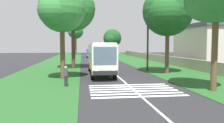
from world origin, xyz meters
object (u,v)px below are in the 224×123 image
Objects in this scene: coach_bus at (100,56)px; utility_pole at (148,37)px; roadside_tree_left_0 at (75,32)px; roadside_tree_left_2 at (61,10)px; trailing_minibus_0 at (90,52)px; roadside_tree_left_1 at (72,10)px; roadside_tree_right_2 at (166,13)px; pedestrian at (66,76)px; trailing_car_1 at (106,57)px; trailing_car_0 at (110,59)px; roadside_tree_right_1 at (112,39)px; roadside_building at (206,45)px.

utility_pole is at bearing -69.24° from coach_bus.
roadside_tree_left_2 is (-59.96, -0.25, -1.36)m from roadside_tree_left_0.
roadside_tree_left_1 is (-29.72, 3.76, 7.03)m from trailing_minibus_0.
coach_bus is at bearing 89.20° from roadside_tree_right_2.
roadside_tree_left_2 is 12.44m from utility_pole.
roadside_tree_right_2 is at bearing -75.13° from roadside_tree_left_2.
trailing_minibus_0 reaches higher than pedestrian.
utility_pole is at bearing -169.52° from trailing_minibus_0.
roadside_tree_left_1 is at bearing 27.27° from coach_bus.
roadside_tree_left_1 is at bearing 0.17° from pedestrian.
trailing_car_1 is 0.36× the size of roadside_tree_left_1.
utility_pole is at bearing -167.33° from trailing_car_0.
roadside_tree_right_1 reaches higher than trailing_car_0.
coach_bus is at bearing -25.20° from pedestrian.
roadside_tree_left_0 reaches higher than roadside_tree_right_2.
coach_bus is 17.17m from trailing_car_0.
roadside_tree_right_1 is at bearing -8.33° from trailing_car_0.
roadside_tree_left_2 is 0.88× the size of roadside_tree_right_2.
trailing_car_0 is 0.46× the size of roadside_tree_left_2.
roadside_tree_right_1 is at bearing -11.67° from pedestrian.
trailing_minibus_0 is at bearing -166.83° from roadside_tree_left_0.
trailing_car_0 is 22.39m from roadside_tree_left_2.
utility_pole is at bearing 117.99° from roadside_building.
roadside_tree_left_2 is at bearing -179.76° from roadside_tree_left_0.
utility_pole reaches higher than coach_bus.
roadside_building is at bearing -146.13° from trailing_minibus_0.
coach_bus is 1.26× the size of utility_pole.
roadside_building is (-38.00, -11.03, -2.10)m from roadside_tree_right_1.
pedestrian reaches higher than trailing_car_0.
roadside_tree_right_1 is at bearing -10.98° from trailing_car_1.
trailing_car_1 is at bearing -15.18° from roadside_tree_left_2.
pedestrian is at bearing 168.33° from roadside_tree_right_1.
roadside_tree_right_1 reaches higher than coach_bus.
coach_bus is at bearing 170.66° from roadside_tree_right_1.
roadside_tree_left_1 is at bearing -3.65° from roadside_tree_left_2.
coach_bus is 10.08m from roadside_tree_left_1.
roadside_tree_left_2 reaches higher than roadside_tree_right_1.
trailing_car_0 is at bearing 15.61° from roadside_tree_right_2.
trailing_car_1 is 0.39× the size of roadside_tree_left_0.
trailing_minibus_0 is 33.35m from roadside_building.
roadside_tree_left_2 is 7.32m from pedestrian.
roadside_tree_right_2 is at bearing -164.39° from trailing_car_0.
roadside_tree_right_1 is at bearing -1.55° from utility_pole.
trailing_car_0 is 1.00× the size of trailing_car_1.
roadside_tree_right_1 is at bearing -9.34° from coach_bus.
utility_pole reaches higher than roadside_building.
coach_bus is 7.40m from utility_pole.
roadside_tree_left_0 is 64.49m from pedestrian.
roadside_tree_right_2 is 14.61m from roadside_building.
utility_pole is 13.90m from roadside_building.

